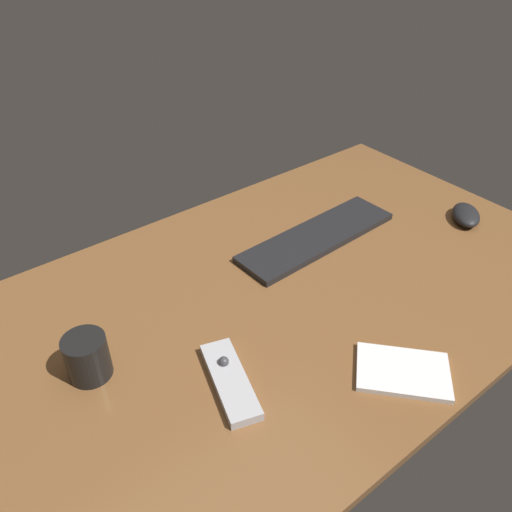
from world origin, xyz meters
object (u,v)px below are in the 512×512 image
Objects in this scene: notepad at (403,372)px; coffee_mug at (87,357)px; computer_mouse at (466,215)px; keyboard at (317,237)px; media_remote at (230,380)px.

coffee_mug is at bearing 141.70° from notepad.
notepad is at bearing 160.67° from computer_mouse.
keyboard is 3.87× the size of computer_mouse.
notepad is (-53.84, -23.47, -1.20)cm from computer_mouse.
notepad is at bearing -106.44° from media_remote.
coffee_mug reaches higher than notepad.
keyboard is at bearing 66.94° from notepad.
media_remote is at bearing 141.34° from computer_mouse.
media_remote reaches higher than keyboard.
keyboard is 49.41cm from media_remote.
media_remote is 2.28× the size of coffee_mug.
media_remote is at bearing 146.02° from notepad.
media_remote is 25.68cm from coffee_mug.
media_remote is (-79.92, -5.90, -0.76)cm from computer_mouse.
coffee_mug is at bearing 63.90° from media_remote.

